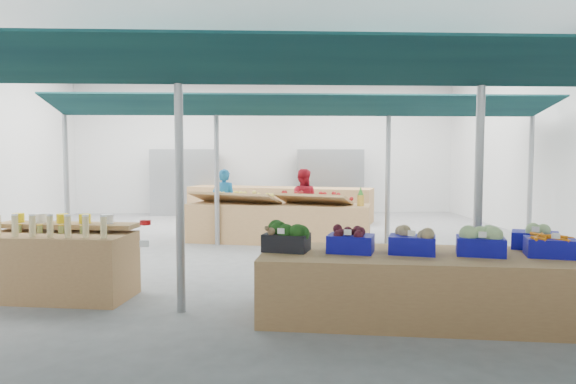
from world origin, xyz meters
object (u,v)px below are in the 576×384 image
object	(u,v)px
fruit_counter	(278,223)
vendor_left	(224,202)
vendor_right	(302,202)
bottle_shelf	(59,263)
veg_counter	(431,286)

from	to	relation	value
fruit_counter	vendor_left	distance (m)	1.67
vendor_right	fruit_counter	bearing A→B (deg)	74.73
bottle_shelf	vendor_right	world-z (taller)	vendor_right
bottle_shelf	fruit_counter	world-z (taller)	bottle_shelf
bottle_shelf	vendor_left	xyz separation A→B (m)	(1.71, 5.16, 0.31)
vendor_left	bottle_shelf	bearing A→B (deg)	85.04
bottle_shelf	fruit_counter	bearing A→B (deg)	63.45
bottle_shelf	veg_counter	xyz separation A→B (m)	(4.49, -1.07, -0.09)
fruit_counter	vendor_right	distance (m)	1.30
veg_counter	fruit_counter	size ratio (longest dim) A/B	0.99
fruit_counter	vendor_right	xyz separation A→B (m)	(0.60, 1.10, 0.35)
veg_counter	vendor_left	world-z (taller)	vendor_left
vendor_left	vendor_right	world-z (taller)	same
bottle_shelf	veg_counter	size ratio (longest dim) A/B	0.53
bottle_shelf	fruit_counter	xyz separation A→B (m)	(2.91, 4.06, -0.04)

